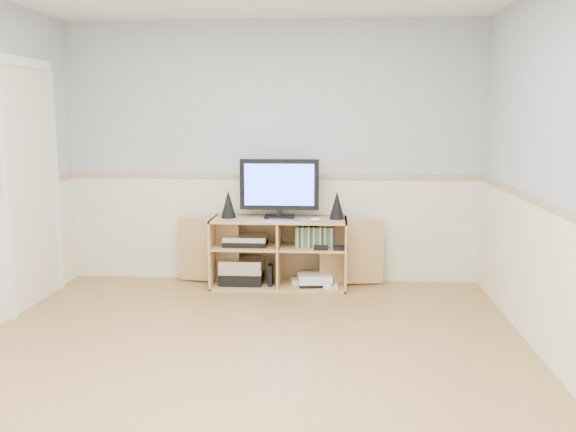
{
  "coord_description": "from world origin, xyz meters",
  "views": [
    {
      "loc": [
        0.58,
        -3.92,
        1.61
      ],
      "look_at": [
        0.22,
        1.2,
        0.8
      ],
      "focal_mm": 40.0,
      "sensor_mm": 36.0,
      "label": 1
    }
  ],
  "objects_px": {
    "keyboard": "(284,221)",
    "game_consoles": "(313,280)",
    "monitor": "(279,186)",
    "media_cabinet": "(280,251)"
  },
  "relations": [
    {
      "from": "keyboard",
      "to": "game_consoles",
      "type": "distance_m",
      "value": 0.66
    },
    {
      "from": "monitor",
      "to": "game_consoles",
      "type": "relative_size",
      "value": 1.62
    },
    {
      "from": "keyboard",
      "to": "game_consoles",
      "type": "relative_size",
      "value": 0.69
    },
    {
      "from": "monitor",
      "to": "keyboard",
      "type": "xyz_separation_m",
      "value": [
        0.06,
        -0.19,
        -0.29
      ]
    },
    {
      "from": "media_cabinet",
      "to": "keyboard",
      "type": "xyz_separation_m",
      "value": [
        0.06,
        -0.2,
        0.32
      ]
    },
    {
      "from": "keyboard",
      "to": "media_cabinet",
      "type": "bearing_deg",
      "value": 117.37
    },
    {
      "from": "monitor",
      "to": "game_consoles",
      "type": "xyz_separation_m",
      "value": [
        0.33,
        -0.06,
        -0.88
      ]
    },
    {
      "from": "monitor",
      "to": "keyboard",
      "type": "height_order",
      "value": "monitor"
    },
    {
      "from": "media_cabinet",
      "to": "game_consoles",
      "type": "xyz_separation_m",
      "value": [
        0.33,
        -0.07,
        -0.26
      ]
    },
    {
      "from": "monitor",
      "to": "keyboard",
      "type": "distance_m",
      "value": 0.35
    }
  ]
}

